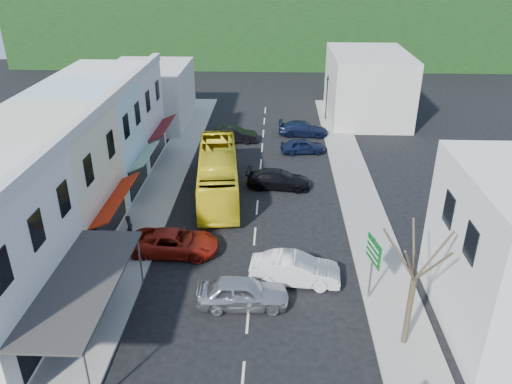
# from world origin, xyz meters

# --- Properties ---
(ground) EXTENTS (120.00, 120.00, 0.00)m
(ground) POSITION_xyz_m (0.00, 0.00, 0.00)
(ground) COLOR black
(ground) RESTS_ON ground
(sidewalk_left) EXTENTS (3.00, 52.00, 0.15)m
(sidewalk_left) POSITION_xyz_m (-7.50, 10.00, 0.07)
(sidewalk_left) COLOR gray
(sidewalk_left) RESTS_ON ground
(sidewalk_right) EXTENTS (3.00, 52.00, 0.15)m
(sidewalk_right) POSITION_xyz_m (7.50, 10.00, 0.07)
(sidewalk_right) COLOR gray
(sidewalk_right) RESTS_ON ground
(shopfront_row) EXTENTS (8.25, 30.00, 8.00)m
(shopfront_row) POSITION_xyz_m (-12.49, 5.00, 4.00)
(shopfront_row) COLOR beige
(shopfront_row) RESTS_ON ground
(distant_block_left) EXTENTS (8.00, 10.00, 6.00)m
(distant_block_left) POSITION_xyz_m (-12.00, 27.00, 3.00)
(distant_block_left) COLOR #B7B2A8
(distant_block_left) RESTS_ON ground
(distant_block_right) EXTENTS (8.00, 12.00, 7.00)m
(distant_block_right) POSITION_xyz_m (11.00, 30.00, 3.50)
(distant_block_right) COLOR #B7B2A8
(distant_block_right) RESTS_ON ground
(hillside) EXTENTS (80.00, 26.00, 14.00)m
(hillside) POSITION_xyz_m (-1.45, 65.09, 6.73)
(hillside) COLOR black
(hillside) RESTS_ON ground
(bus) EXTENTS (3.76, 11.80, 3.10)m
(bus) POSITION_xyz_m (-3.02, 10.25, 1.55)
(bus) COLOR yellow
(bus) RESTS_ON ground
(car_silver) EXTENTS (4.47, 1.97, 1.40)m
(car_silver) POSITION_xyz_m (-0.32, -2.95, 0.70)
(car_silver) COLOR #AFAEB3
(car_silver) RESTS_ON ground
(car_white) EXTENTS (4.53, 2.14, 1.40)m
(car_white) POSITION_xyz_m (2.42, -0.81, 0.70)
(car_white) COLOR silver
(car_white) RESTS_ON ground
(car_red) EXTENTS (4.64, 2.00, 1.40)m
(car_red) POSITION_xyz_m (-4.75, 1.85, 0.70)
(car_red) COLOR maroon
(car_red) RESTS_ON ground
(car_black_near) EXTENTS (4.65, 2.23, 1.40)m
(car_black_near) POSITION_xyz_m (1.52, 11.38, 0.70)
(car_black_near) COLOR black
(car_black_near) RESTS_ON ground
(car_navy_mid) EXTENTS (4.60, 2.36, 1.40)m
(car_navy_mid) POSITION_xyz_m (3.71, 18.78, 0.70)
(car_navy_mid) COLOR black
(car_navy_mid) RESTS_ON ground
(car_black_far) EXTENTS (4.47, 1.99, 1.40)m
(car_black_far) POSITION_xyz_m (-2.73, 21.50, 0.70)
(car_black_far) COLOR black
(car_black_far) RESTS_ON ground
(car_navy_far) EXTENTS (4.61, 2.13, 1.40)m
(car_navy_far) POSITION_xyz_m (3.96, 23.53, 0.70)
(car_navy_far) COLOR black
(car_navy_far) RESTS_ON ground
(pedestrian_left) EXTENTS (0.55, 0.69, 1.70)m
(pedestrian_left) POSITION_xyz_m (-7.78, 2.99, 1.00)
(pedestrian_left) COLOR black
(pedestrian_left) RESTS_ON sidewalk_left
(direction_sign) EXTENTS (0.88, 1.76, 3.74)m
(direction_sign) POSITION_xyz_m (6.28, -2.18, 1.87)
(direction_sign) COLOR #055A16
(direction_sign) RESTS_ON ground
(street_tree) EXTENTS (2.41, 2.41, 7.33)m
(street_tree) POSITION_xyz_m (7.40, -5.47, 3.66)
(street_tree) COLOR #392D20
(street_tree) RESTS_ON ground
(traffic_signal) EXTENTS (1.13, 1.29, 4.84)m
(traffic_signal) POSITION_xyz_m (6.60, 28.62, 2.42)
(traffic_signal) COLOR black
(traffic_signal) RESTS_ON ground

